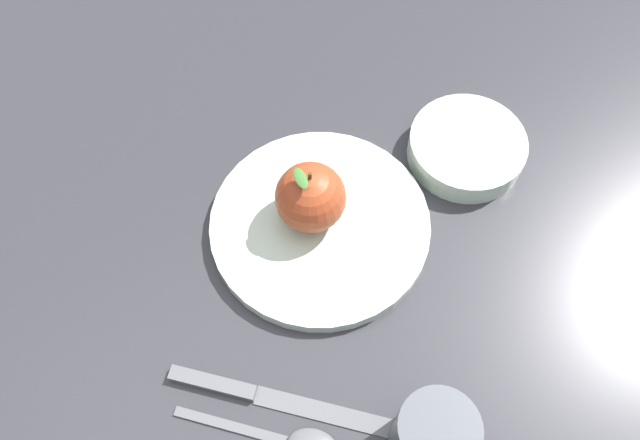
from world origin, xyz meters
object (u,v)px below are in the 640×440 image
at_px(side_bowl, 467,146).
at_px(cup, 433,436).
at_px(dinner_plate, 320,225).
at_px(knife, 259,395).
at_px(apple, 310,197).

relative_size(side_bowl, cup, 1.60).
xyz_separation_m(dinner_plate, knife, (0.14, 0.13, -0.01)).
height_order(apple, side_bowl, apple).
height_order(dinner_plate, knife, dinner_plate).
relative_size(cup, knife, 0.47).
distance_m(apple, knife, 0.20).
distance_m(side_bowl, cup, 0.33).
distance_m(apple, side_bowl, 0.20).
height_order(apple, knife, apple).
bearing_deg(dinner_plate, cup, 85.51).
height_order(dinner_plate, side_bowl, side_bowl).
xyz_separation_m(side_bowl, cup, (0.21, 0.25, 0.03)).
height_order(dinner_plate, apple, apple).
relative_size(dinner_plate, side_bowl, 1.79).
bearing_deg(apple, side_bowl, 178.50).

